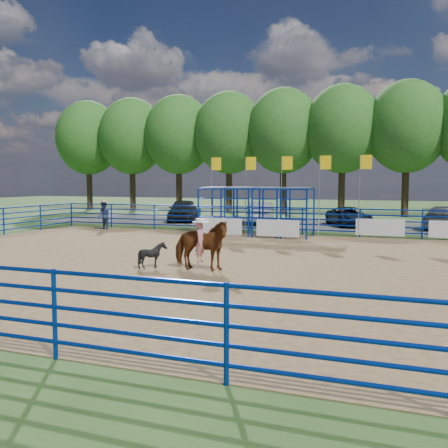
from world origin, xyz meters
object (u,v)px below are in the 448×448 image
at_px(car_d, 445,218).
at_px(calf, 153,255).
at_px(car_b, 261,213).
at_px(car_a, 183,210).
at_px(car_c, 349,217).
at_px(horse_and_rider, 201,243).
at_px(spectator_cowboy, 104,215).

bearing_deg(car_d, calf, 74.74).
xyz_separation_m(calf, car_b, (-1.45, 17.77, 0.29)).
distance_m(car_a, car_c, 11.60).
relative_size(car_a, car_c, 1.05).
bearing_deg(calf, horse_and_rider, -86.63).
relative_size(car_c, car_d, 0.92).
bearing_deg(calf, car_a, 18.85).
bearing_deg(car_c, calf, -127.73).
relative_size(horse_and_rider, car_d, 0.49).
distance_m(spectator_cowboy, car_b, 10.43).
distance_m(car_b, car_c, 5.79).
relative_size(car_b, car_c, 1.01).
bearing_deg(horse_and_rider, calf, -173.34).
distance_m(spectator_cowboy, car_a, 7.43).
distance_m(calf, car_a, 19.27).
height_order(calf, car_c, car_c).
bearing_deg(car_b, horse_and_rider, 87.36).
bearing_deg(car_b, car_d, 168.42).
distance_m(calf, car_c, 18.66).
xyz_separation_m(spectator_cowboy, car_c, (13.38, 7.52, -0.26)).
distance_m(horse_and_rider, calf, 1.73).
bearing_deg(calf, car_b, 1.37).
height_order(spectator_cowboy, car_a, spectator_cowboy).
relative_size(car_b, car_d, 0.93).
bearing_deg(car_a, calf, -86.44).
xyz_separation_m(spectator_cowboy, car_d, (19.06, 7.35, -0.18)).
bearing_deg(spectator_cowboy, car_d, 21.10).
xyz_separation_m(horse_and_rider, spectator_cowboy, (-10.71, 10.43, -0.03)).
bearing_deg(spectator_cowboy, car_b, 43.18).
bearing_deg(car_d, spectator_cowboy, 34.94).
bearing_deg(spectator_cowboy, car_a, 76.06).
relative_size(calf, spectator_cowboy, 0.51).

